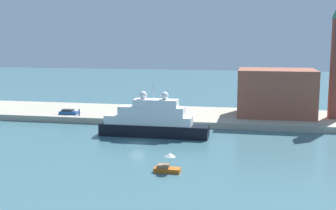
{
  "coord_description": "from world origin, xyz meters",
  "views": [
    {
      "loc": [
        21.29,
        -76.56,
        19.4
      ],
      "look_at": [
        4.66,
        6.0,
        6.57
      ],
      "focal_mm": 45.9,
      "sensor_mm": 36.0,
      "label": 1
    }
  ],
  "objects_px": {
    "mooring_bollard": "(175,119)",
    "large_yacht": "(152,121)",
    "small_motorboat": "(167,166)",
    "harbor_building": "(276,92)",
    "parked_car": "(69,112)",
    "person_figure": "(79,112)"
  },
  "relations": [
    {
      "from": "mooring_bollard",
      "to": "large_yacht",
      "type": "bearing_deg",
      "value": -105.2
    },
    {
      "from": "small_motorboat",
      "to": "harbor_building",
      "type": "distance_m",
      "value": 48.31
    },
    {
      "from": "small_motorboat",
      "to": "harbor_building",
      "type": "bearing_deg",
      "value": 68.58
    },
    {
      "from": "small_motorboat",
      "to": "mooring_bollard",
      "type": "relative_size",
      "value": 5.31
    },
    {
      "from": "parked_car",
      "to": "small_motorboat",
      "type": "bearing_deg",
      "value": -48.56
    },
    {
      "from": "large_yacht",
      "to": "parked_car",
      "type": "relative_size",
      "value": 4.9
    },
    {
      "from": "small_motorboat",
      "to": "harbor_building",
      "type": "relative_size",
      "value": 0.22
    },
    {
      "from": "large_yacht",
      "to": "mooring_bollard",
      "type": "xyz_separation_m",
      "value": [
        2.84,
        10.46,
        -1.28
      ]
    },
    {
      "from": "person_figure",
      "to": "mooring_bollard",
      "type": "relative_size",
      "value": 2.35
    },
    {
      "from": "person_figure",
      "to": "mooring_bollard",
      "type": "distance_m",
      "value": 23.77
    },
    {
      "from": "large_yacht",
      "to": "harbor_building",
      "type": "bearing_deg",
      "value": 40.78
    },
    {
      "from": "large_yacht",
      "to": "small_motorboat",
      "type": "height_order",
      "value": "large_yacht"
    },
    {
      "from": "small_motorboat",
      "to": "parked_car",
      "type": "bearing_deg",
      "value": 131.44
    },
    {
      "from": "harbor_building",
      "to": "person_figure",
      "type": "relative_size",
      "value": 10.35
    },
    {
      "from": "small_motorboat",
      "to": "large_yacht",
      "type": "bearing_deg",
      "value": 108.67
    },
    {
      "from": "harbor_building",
      "to": "parked_car",
      "type": "height_order",
      "value": "harbor_building"
    },
    {
      "from": "harbor_building",
      "to": "large_yacht",
      "type": "bearing_deg",
      "value": -139.22
    },
    {
      "from": "parked_car",
      "to": "mooring_bollard",
      "type": "relative_size",
      "value": 6.19
    },
    {
      "from": "parked_car",
      "to": "mooring_bollard",
      "type": "height_order",
      "value": "parked_car"
    },
    {
      "from": "mooring_bollard",
      "to": "parked_car",
      "type": "bearing_deg",
      "value": 174.04
    },
    {
      "from": "small_motorboat",
      "to": "mooring_bollard",
      "type": "xyz_separation_m",
      "value": [
        -4.88,
        33.32,
        0.82
      ]
    },
    {
      "from": "large_yacht",
      "to": "harbor_building",
      "type": "xyz_separation_m",
      "value": [
        25.23,
        21.77,
        3.89
      ]
    }
  ]
}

